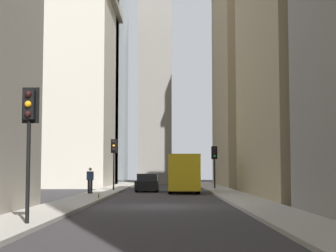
{
  "coord_description": "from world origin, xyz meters",
  "views": [
    {
      "loc": [
        -26.19,
        -0.37,
        1.74
      ],
      "look_at": [
        8.02,
        -0.27,
        4.47
      ],
      "focal_mm": 58.42,
      "sensor_mm": 36.0,
      "label": 1
    }
  ],
  "objects_px": {
    "sedan_black": "(147,183)",
    "traffic_light_far_junction": "(215,157)",
    "traffic_light_foreground": "(29,122)",
    "discarded_bottle": "(99,196)",
    "delivery_truck": "(183,173)",
    "traffic_light_midblock": "(114,152)",
    "pedestrian": "(90,179)"
  },
  "relations": [
    {
      "from": "traffic_light_foreground",
      "to": "traffic_light_far_junction",
      "type": "relative_size",
      "value": 1.14
    },
    {
      "from": "traffic_light_foreground",
      "to": "traffic_light_midblock",
      "type": "relative_size",
      "value": 1.02
    },
    {
      "from": "traffic_light_midblock",
      "to": "discarded_bottle",
      "type": "distance_m",
      "value": 12.38
    },
    {
      "from": "delivery_truck",
      "to": "traffic_light_foreground",
      "type": "distance_m",
      "value": 25.32
    },
    {
      "from": "traffic_light_far_junction",
      "to": "traffic_light_midblock",
      "type": "bearing_deg",
      "value": 114.31
    },
    {
      "from": "traffic_light_far_junction",
      "to": "sedan_black",
      "type": "bearing_deg",
      "value": 119.99
    },
    {
      "from": "delivery_truck",
      "to": "traffic_light_far_junction",
      "type": "distance_m",
      "value": 6.55
    },
    {
      "from": "delivery_truck",
      "to": "discarded_bottle",
      "type": "bearing_deg",
      "value": 153.24
    },
    {
      "from": "sedan_black",
      "to": "traffic_light_midblock",
      "type": "bearing_deg",
      "value": 100.41
    },
    {
      "from": "delivery_truck",
      "to": "traffic_light_far_junction",
      "type": "xyz_separation_m",
      "value": [
        5.76,
        -2.83,
        1.32
      ]
    },
    {
      "from": "delivery_truck",
      "to": "traffic_light_foreground",
      "type": "relative_size",
      "value": 1.57
    },
    {
      "from": "sedan_black",
      "to": "traffic_light_far_junction",
      "type": "relative_size",
      "value": 1.19
    },
    {
      "from": "sedan_black",
      "to": "discarded_bottle",
      "type": "xyz_separation_m",
      "value": [
        -12.52,
        2.25,
        -0.42
      ]
    },
    {
      "from": "sedan_black",
      "to": "discarded_bottle",
      "type": "relative_size",
      "value": 15.93
    },
    {
      "from": "delivery_truck",
      "to": "traffic_light_far_junction",
      "type": "bearing_deg",
      "value": -26.14
    },
    {
      "from": "traffic_light_far_junction",
      "to": "discarded_bottle",
      "type": "height_order",
      "value": "traffic_light_far_junction"
    },
    {
      "from": "traffic_light_midblock",
      "to": "traffic_light_far_junction",
      "type": "height_order",
      "value": "traffic_light_midblock"
    },
    {
      "from": "traffic_light_midblock",
      "to": "discarded_bottle",
      "type": "relative_size",
      "value": 14.89
    },
    {
      "from": "traffic_light_foreground",
      "to": "discarded_bottle",
      "type": "xyz_separation_m",
      "value": [
        14.69,
        -0.23,
        -2.91
      ]
    },
    {
      "from": "traffic_light_far_junction",
      "to": "traffic_light_foreground",
      "type": "bearing_deg",
      "value": 165.1
    },
    {
      "from": "sedan_black",
      "to": "discarded_bottle",
      "type": "height_order",
      "value": "sedan_black"
    },
    {
      "from": "pedestrian",
      "to": "discarded_bottle",
      "type": "height_order",
      "value": "pedestrian"
    },
    {
      "from": "sedan_black",
      "to": "delivery_truck",
      "type": "bearing_deg",
      "value": -131.9
    },
    {
      "from": "traffic_light_far_junction",
      "to": "pedestrian",
      "type": "xyz_separation_m",
      "value": [
        -10.02,
        9.21,
        -1.69
      ]
    },
    {
      "from": "sedan_black",
      "to": "traffic_light_far_junction",
      "type": "bearing_deg",
      "value": -60.01
    },
    {
      "from": "sedan_black",
      "to": "traffic_light_foreground",
      "type": "height_order",
      "value": "traffic_light_foreground"
    },
    {
      "from": "discarded_bottle",
      "to": "traffic_light_midblock",
      "type": "bearing_deg",
      "value": 1.85
    },
    {
      "from": "pedestrian",
      "to": "discarded_bottle",
      "type": "distance_m",
      "value": 5.96
    },
    {
      "from": "traffic_light_foreground",
      "to": "traffic_light_far_junction",
      "type": "height_order",
      "value": "traffic_light_foreground"
    },
    {
      "from": "pedestrian",
      "to": "traffic_light_foreground",
      "type": "bearing_deg",
      "value": -176.92
    },
    {
      "from": "pedestrian",
      "to": "discarded_bottle",
      "type": "xyz_separation_m",
      "value": [
        -5.75,
        -1.33,
        -0.84
      ]
    },
    {
      "from": "traffic_light_foreground",
      "to": "delivery_truck",
      "type": "bearing_deg",
      "value": -12.06
    }
  ]
}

